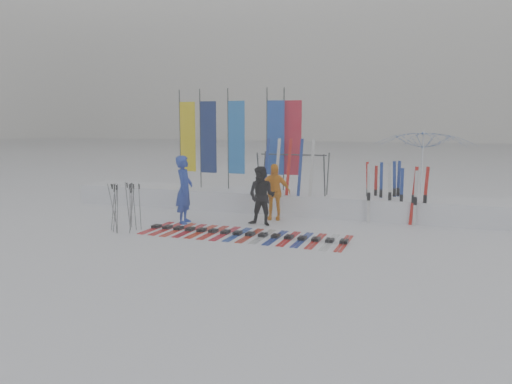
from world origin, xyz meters
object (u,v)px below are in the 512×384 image
at_px(person_yellow, 274,192).
at_px(ski_row, 244,234).
at_px(tent_canopy, 423,172).
at_px(ski_rack, 293,168).
at_px(person_black, 262,196).
at_px(person_blue, 184,190).

xyz_separation_m(person_yellow, ski_row, (-0.07, -2.16, -0.76)).
bearing_deg(person_yellow, tent_canopy, 18.15).
bearing_deg(ski_rack, person_black, -99.96).
bearing_deg(ski_row, person_blue, 157.82).
height_order(person_black, person_yellow, person_yellow).
relative_size(person_blue, person_yellow, 1.17).
xyz_separation_m(ski_row, ski_rack, (0.34, 3.16, 1.35)).
bearing_deg(person_blue, person_black, -90.34).
relative_size(person_yellow, tent_canopy, 0.55).
height_order(tent_canopy, ski_rack, tent_canopy).
xyz_separation_m(person_blue, tent_canopy, (6.04, 3.41, 0.37)).
bearing_deg(tent_canopy, ski_row, -133.11).
xyz_separation_m(person_black, ski_row, (-0.01, -1.28, -0.75)).
relative_size(person_black, ski_rack, 0.77).
xyz_separation_m(person_blue, ski_rack, (2.40, 2.32, 0.46)).
bearing_deg(person_black, ski_row, -87.82).
height_order(ski_row, ski_rack, ski_rack).
xyz_separation_m(person_blue, person_black, (2.07, 0.44, -0.14)).
xyz_separation_m(person_blue, person_yellow, (2.13, 1.32, -0.13)).
bearing_deg(person_yellow, person_blue, -158.10).
xyz_separation_m(person_blue, ski_row, (2.06, -0.84, -0.89)).
distance_m(person_black, ski_rack, 2.00).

